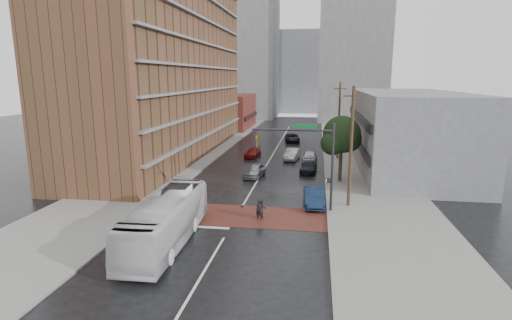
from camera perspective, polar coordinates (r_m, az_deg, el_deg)
The scene contains 24 objects.
ground at distance 31.24m, azimuth -2.91°, elevation -8.23°, with size 160.00×160.00×0.00m, color black.
crosswalk at distance 31.70m, azimuth -2.73°, elevation -7.91°, with size 14.00×5.00×0.02m, color brown.
sidewalk_west at distance 57.50m, azimuth -9.15°, elevation 1.01°, with size 9.00×90.00×0.15m, color gray.
sidewalk_east at distance 55.05m, azimuth 14.29°, elevation 0.31°, with size 9.00×90.00×0.15m, color gray.
apartment_block at distance 56.50m, azimuth -12.45°, elevation 14.89°, with size 10.00×44.00×28.00m, color brown.
storefront_west at distance 84.98m, azimuth -3.56°, elevation 6.93°, with size 8.00×16.00×7.00m, color maroon.
building_east at distance 50.24m, azimuth 20.77°, elevation 3.96°, with size 11.00×26.00×9.00m, color gray.
distant_tower_west at distance 108.72m, azimuth -1.95°, elevation 14.60°, with size 18.00×16.00×32.00m, color gray.
distant_tower_east at distance 101.32m, azimuth 13.75°, elevation 15.62°, with size 16.00×14.00×36.00m, color gray.
distant_tower_center at distance 123.89m, azimuth 6.09°, elevation 12.35°, with size 12.00×10.00×24.00m, color gray.
street_tree at distance 41.28m, azimuth 12.15°, elevation 3.24°, with size 4.20×4.10×6.90m.
signal_mast at distance 31.80m, azimuth 8.30°, elevation 0.87°, with size 6.50×0.30×7.20m.
utility_pole_near at distance 33.32m, azimuth 13.43°, elevation 1.88°, with size 1.60×0.26×10.00m.
utility_pole_far at distance 53.10m, azimuth 11.76°, elevation 5.55°, with size 1.60×0.26×10.00m.
transit_bus at distance 26.77m, azimuth -12.67°, elevation -8.41°, with size 2.65×11.33×3.16m, color silver.
pedestrian_a at distance 30.55m, azimuth 0.51°, elevation -7.12°, with size 0.57×0.38×1.58m, color black.
pedestrian_b at distance 30.86m, azimuth 0.81°, elevation -7.01°, with size 0.72×0.56×1.49m, color #262025.
car_travel_a at distance 43.36m, azimuth -0.18°, elevation -1.49°, with size 1.70×4.23×1.44m, color #9DA1A4.
car_travel_b at distance 52.55m, azimuth 5.20°, elevation 0.83°, with size 1.56×4.47×1.47m, color #A7A9AF.
car_travel_c at distance 54.20m, azimuth -0.47°, elevation 1.06°, with size 1.65×4.05×1.18m, color maroon.
suv_travel at distance 67.11m, azimuth 5.22°, elevation 3.17°, with size 2.24×4.86×1.35m, color black.
car_parked_near at distance 34.22m, azimuth 8.24°, elevation -5.22°, with size 1.58×4.54×1.50m, color #132342.
car_parked_mid at distance 45.86m, azimuth 7.52°, elevation -0.98°, with size 1.74×4.29×1.24m, color black.
car_parked_far at distance 51.08m, azimuth 7.66°, elevation 0.51°, with size 1.84×4.57×1.56m, color #AAACB2.
Camera 1 is at (6.00, -28.74, 10.70)m, focal length 28.00 mm.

